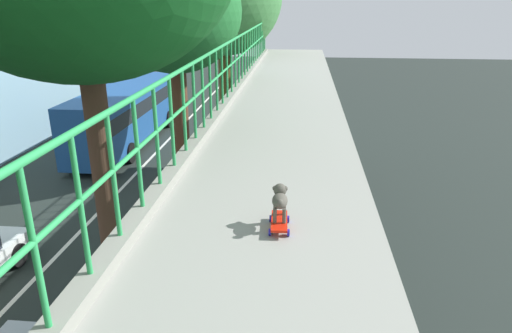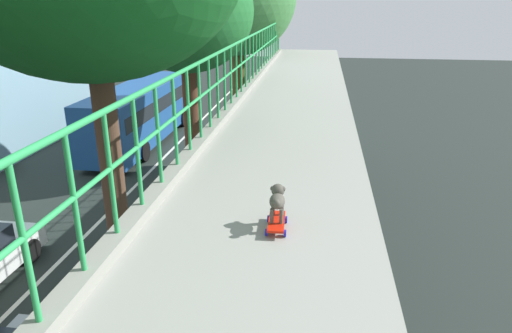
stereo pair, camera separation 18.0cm
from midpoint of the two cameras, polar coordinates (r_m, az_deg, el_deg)
city_bus at (r=24.66m, az=-16.14°, el=6.53°), size 2.56×10.16×3.01m
roadside_tree_far at (r=13.13m, az=-10.53°, el=17.97°), size 3.64×3.64×8.54m
toy_skateboard at (r=4.46m, az=1.75°, el=-6.93°), size 0.21×0.44×0.09m
small_dog at (r=4.42m, az=1.82°, el=-4.00°), size 0.16×0.36×0.32m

